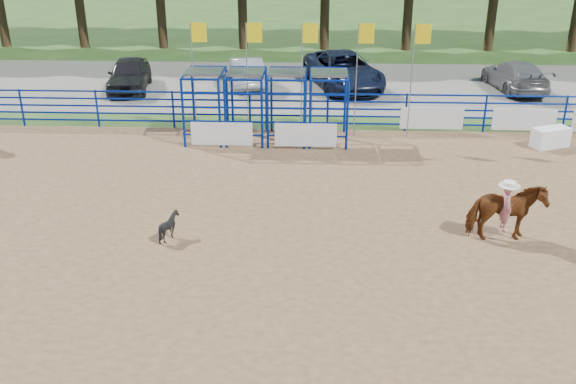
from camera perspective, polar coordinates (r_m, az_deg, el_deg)
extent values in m
plane|color=#3C6026|center=(15.96, 3.92, -5.80)|extent=(120.00, 120.00, 0.00)
cube|color=olive|center=(15.95, 3.92, -5.77)|extent=(30.00, 20.00, 0.02)
cube|color=gray|center=(31.87, 3.34, 9.44)|extent=(40.00, 10.00, 0.01)
cube|color=white|center=(25.00, 22.30, 4.52)|extent=(1.46, 1.10, 0.71)
imported|color=brown|center=(17.24, 18.76, -1.73)|extent=(1.93, 1.01, 1.58)
imported|color=#AA182E|center=(16.94, 19.10, 0.59)|extent=(0.33, 0.47, 1.23)
cylinder|color=white|center=(16.71, 19.39, 2.63)|extent=(0.54, 0.54, 0.12)
imported|color=black|center=(16.85, -10.51, -3.00)|extent=(0.84, 0.80, 0.73)
imported|color=black|center=(31.69, -13.94, 10.11)|extent=(2.36, 4.59, 1.50)
imported|color=gray|center=(31.72, -3.73, 10.66)|extent=(2.24, 4.40, 1.38)
imported|color=black|center=(31.41, 4.95, 10.74)|extent=(4.22, 6.43, 1.64)
imported|color=slate|center=(32.63, 19.54, 9.72)|extent=(2.43, 4.91, 1.37)
cube|color=white|center=(23.09, -5.91, 5.17)|extent=(2.20, 0.04, 0.85)
cube|color=white|center=(22.85, 1.58, 5.09)|extent=(2.20, 0.04, 0.85)
cube|color=white|center=(25.34, 12.66, 6.40)|extent=(2.40, 0.04, 0.85)
cube|color=white|center=(26.18, 20.26, 6.06)|extent=(2.40, 0.04, 0.85)
cylinder|color=#3F2B19|center=(44.74, -24.23, 14.75)|extent=(0.56, 0.56, 4.80)
cylinder|color=#3F2B19|center=(42.80, -18.01, 15.32)|extent=(0.56, 0.56, 4.80)
cylinder|color=#3F2B19|center=(41.37, -11.24, 15.73)|extent=(0.56, 0.56, 4.80)
cylinder|color=#3F2B19|center=(40.51, -4.08, 15.94)|extent=(0.56, 0.56, 4.80)
cylinder|color=#3F2B19|center=(40.26, 3.30, 15.91)|extent=(0.56, 0.56, 4.80)
cylinder|color=#3F2B19|center=(40.63, 10.64, 15.64)|extent=(0.56, 0.56, 4.80)
cylinder|color=#3F2B19|center=(41.60, 17.71, 15.14)|extent=(0.56, 0.56, 4.80)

